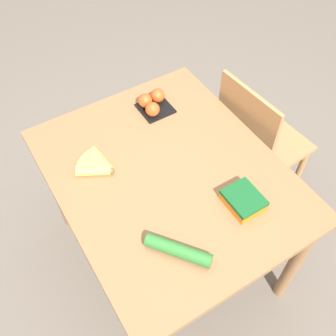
{
  "coord_description": "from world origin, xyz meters",
  "views": [
    {
      "loc": [
        0.86,
        -0.53,
        2.07
      ],
      "look_at": [
        0.0,
        0.0,
        0.79
      ],
      "focal_mm": 42.0,
      "sensor_mm": 36.0,
      "label": 1
    }
  ],
  "objects": [
    {
      "name": "banana_bunch",
      "position": [
        -0.18,
        -0.24,
        0.78
      ],
      "size": [
        0.16,
        0.15,
        0.04
      ],
      "color": "brown",
      "rests_on": "dining_table"
    },
    {
      "name": "cucumber_near",
      "position": [
        0.34,
        -0.16,
        0.79
      ],
      "size": [
        0.23,
        0.19,
        0.05
      ],
      "color": "#2D702D",
      "rests_on": "dining_table"
    },
    {
      "name": "chair",
      "position": [
        -0.11,
        0.63,
        0.48
      ],
      "size": [
        0.45,
        0.43,
        0.9
      ],
      "rotation": [
        0.0,
        0.0,
        3.21
      ],
      "color": "#A87547",
      "rests_on": "ground_plane"
    },
    {
      "name": "ground_plane",
      "position": [
        0.0,
        0.0,
        0.0
      ],
      "size": [
        12.0,
        12.0,
        0.0
      ],
      "primitive_type": "plane",
      "color": "#665B51"
    },
    {
      "name": "dining_table",
      "position": [
        0.0,
        0.0,
        0.65
      ],
      "size": [
        1.12,
        0.91,
        0.76
      ],
      "color": "olive",
      "rests_on": "ground_plane"
    },
    {
      "name": "tomato_pack",
      "position": [
        -0.37,
        0.14,
        0.8
      ],
      "size": [
        0.15,
        0.15,
        0.08
      ],
      "color": "black",
      "rests_on": "dining_table"
    },
    {
      "name": "carrot_bag",
      "position": [
        0.29,
        0.17,
        0.79
      ],
      "size": [
        0.15,
        0.13,
        0.05
      ],
      "color": "orange",
      "rests_on": "dining_table"
    }
  ]
}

